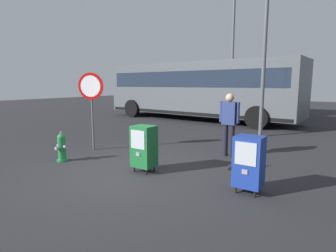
% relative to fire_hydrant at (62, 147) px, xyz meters
% --- Properties ---
extents(ground_plane, '(60.00, 60.00, 0.00)m').
position_rel_fire_hydrant_xyz_m(ground_plane, '(1.95, 0.21, -0.35)').
color(ground_plane, '#262628').
extents(fire_hydrant, '(0.33, 0.31, 0.75)m').
position_rel_fire_hydrant_xyz_m(fire_hydrant, '(0.00, 0.00, 0.00)').
color(fire_hydrant, '#1E7238').
rests_on(fire_hydrant, ground_plane).
extents(newspaper_box_primary, '(0.48, 0.42, 1.02)m').
position_rel_fire_hydrant_xyz_m(newspaper_box_primary, '(2.23, 0.49, 0.22)').
color(newspaper_box_primary, black).
rests_on(newspaper_box_primary, ground_plane).
extents(newspaper_box_secondary, '(0.48, 0.42, 1.02)m').
position_rel_fire_hydrant_xyz_m(newspaper_box_secondary, '(4.51, 0.59, 0.22)').
color(newspaper_box_secondary, black).
rests_on(newspaper_box_secondary, ground_plane).
extents(stop_sign, '(0.71, 0.31, 2.23)m').
position_rel_fire_hydrant_xyz_m(stop_sign, '(-0.28, 1.24, 1.25)').
color(stop_sign, '#4C4F54').
rests_on(stop_sign, ground_plane).
extents(pedestrian, '(0.55, 0.22, 1.67)m').
position_rel_fire_hydrant_xyz_m(pedestrian, '(3.27, 2.79, 0.60)').
color(pedestrian, black).
rests_on(pedestrian, ground_plane).
extents(traffic_cone, '(0.36, 0.36, 0.53)m').
position_rel_fire_hydrant_xyz_m(traffic_cone, '(3.91, 1.79, -0.09)').
color(traffic_cone, black).
rests_on(traffic_cone, ground_plane).
extents(bus_near, '(10.62, 3.25, 3.00)m').
position_rel_fire_hydrant_xyz_m(bus_near, '(-0.99, 9.10, 1.36)').
color(bus_near, '#4C5156').
rests_on(bus_near, ground_plane).
extents(bus_far, '(10.65, 3.35, 3.00)m').
position_rel_fire_hydrant_xyz_m(bus_far, '(-2.33, 13.57, 1.36)').
color(bus_far, '#4C5156').
rests_on(bus_far, ground_plane).
extents(street_light_near_left, '(0.32, 0.32, 7.72)m').
position_rel_fire_hydrant_xyz_m(street_light_near_left, '(3.20, 6.09, 4.08)').
color(street_light_near_left, '#4C4F54').
rests_on(street_light_near_left, ground_plane).
extents(street_light_near_right, '(0.32, 0.32, 7.23)m').
position_rel_fire_hydrant_xyz_m(street_light_near_right, '(0.44, 10.23, 3.83)').
color(street_light_near_right, '#4C4F54').
rests_on(street_light_near_right, ground_plane).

